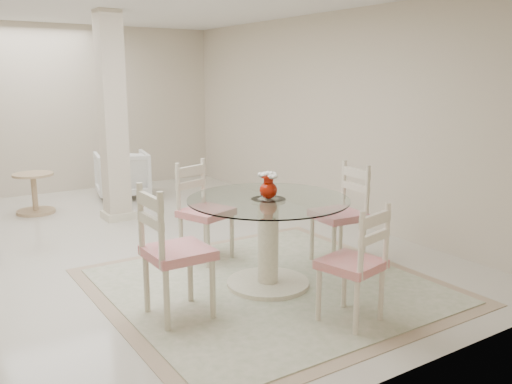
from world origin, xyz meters
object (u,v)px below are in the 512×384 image
column (113,118)px  side_table (35,195)px  dining_table (268,243)px  red_vase (268,185)px  armchair_white (122,174)px  dining_chair_south (359,256)px  dining_chair_west (169,243)px  dining_chair_east (344,206)px  dining_chair_north (201,204)px

column → side_table: bearing=133.7°
dining_table → red_vase: red_vase is taller
dining_table → armchair_white: (0.17, 4.34, -0.06)m
dining_chair_south → dining_chair_west: bearing=-50.4°
red_vase → dining_chair_south: 1.09m
dining_table → dining_chair_west: dining_chair_west is taller
dining_chair_east → dining_chair_north: same height
dining_chair_north → dining_chair_west: bearing=-146.8°
column → dining_chair_west: size_ratio=2.27×
column → dining_table: 3.26m
armchair_white → side_table: (-1.38, -0.33, -0.10)m
dining_chair_east → column: bearing=-151.6°
red_vase → side_table: size_ratio=0.43×
dining_chair_east → side_table: bearing=-146.3°
column → dining_chair_south: size_ratio=2.56×
dining_chair_north → side_table: size_ratio=2.01×
dining_chair_east → side_table: 4.49m
column → dining_chair_north: (0.18, -2.09, -0.75)m
dining_chair_east → red_vase: bearing=-79.0°
dining_table → dining_chair_north: bearing=98.7°
dining_chair_west → side_table: size_ratio=2.11×
dining_chair_north → dining_chair_west: size_ratio=0.95×
dining_table → side_table: dining_table is taller
column → red_vase: (0.34, -3.10, -0.40)m
red_vase → dining_table: bearing=161.6°
dining_chair_east → armchair_white: (-0.84, 4.22, -0.23)m
armchair_white → dining_chair_south: bearing=101.1°
dining_chair_north → red_vase: bearing=-100.9°
dining_table → armchair_white: 4.34m
side_table → dining_chair_west: bearing=-87.4°
dining_chair_east → dining_chair_west: bearing=-78.9°
dining_chair_south → armchair_white: bearing=-103.6°
red_vase → dining_chair_west: 1.08m
red_vase → dining_chair_north: 1.08m
column → dining_chair_east: size_ratio=2.38×
column → dining_chair_south: (0.48, -4.11, -0.79)m
column → dining_chair_west: bearing=-101.9°
dining_chair_east → armchair_white: dining_chair_east is taller
dining_table → dining_chair_east: 1.04m
dining_chair_west → dining_chair_east: bearing=-83.3°
side_table → dining_table: bearing=-73.3°
column → armchair_white: column is taller
red_vase → column: bearing=96.2°
column → dining_chair_east: 3.36m
dining_table → column: bearing=96.2°
red_vase → dining_chair_south: red_vase is taller
dining_chair_north → dining_chair_west: dining_chair_west is taller
armchair_white → side_table: size_ratio=1.42×
dining_chair_north → side_table: 3.20m
dining_chair_south → column: bearing=-96.7°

